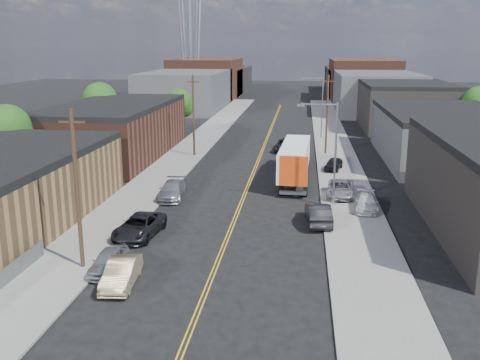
% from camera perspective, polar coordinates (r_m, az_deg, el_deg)
% --- Properties ---
extents(ground, '(260.00, 260.00, 0.00)m').
position_cam_1_polar(ground, '(80.96, 2.96, 4.57)').
color(ground, black).
rests_on(ground, ground).
extents(centerline, '(0.32, 120.00, 0.01)m').
position_cam_1_polar(centerline, '(66.26, 2.09, 2.41)').
color(centerline, gold).
rests_on(centerline, ground).
extents(sidewalk_left, '(5.00, 140.00, 0.15)m').
position_cam_1_polar(sidewalk_left, '(67.65, -5.97, 2.65)').
color(sidewalk_left, slate).
rests_on(sidewalk_left, ground).
extents(sidewalk_right, '(5.00, 140.00, 0.15)m').
position_cam_1_polar(sidewalk_right, '(66.18, 10.32, 2.24)').
color(sidewalk_right, slate).
rests_on(sidewalk_right, ground).
extents(warehouse_tan, '(12.00, 22.00, 5.60)m').
position_cam_1_polar(warehouse_tan, '(45.50, -24.16, -0.73)').
color(warehouse_tan, brown).
rests_on(warehouse_tan, ground).
extents(warehouse_brown, '(12.00, 26.00, 6.60)m').
position_cam_1_polar(warehouse_brown, '(68.51, -13.20, 5.24)').
color(warehouse_brown, '#43241B').
rests_on(warehouse_brown, ground).
extents(industrial_right_b, '(14.00, 24.00, 6.10)m').
position_cam_1_polar(industrial_right_b, '(68.58, 20.89, 4.48)').
color(industrial_right_b, '#323234').
rests_on(industrial_right_b, ground).
extents(industrial_right_c, '(14.00, 22.00, 7.60)m').
position_cam_1_polar(industrial_right_c, '(93.69, 17.17, 7.63)').
color(industrial_right_c, black).
rests_on(industrial_right_c, ground).
extents(skyline_left_a, '(16.00, 30.00, 8.00)m').
position_cam_1_polar(skyline_left_a, '(117.77, -5.74, 9.51)').
color(skyline_left_a, '#323234').
rests_on(skyline_left_a, ground).
extents(skyline_right_a, '(16.00, 30.00, 8.00)m').
position_cam_1_polar(skyline_right_a, '(116.00, 14.21, 9.08)').
color(skyline_right_a, '#323234').
rests_on(skyline_right_a, ground).
extents(skyline_left_b, '(16.00, 26.00, 10.00)m').
position_cam_1_polar(skyline_left_b, '(142.16, -3.57, 10.76)').
color(skyline_left_b, '#43241B').
rests_on(skyline_left_b, ground).
extents(skyline_right_b, '(16.00, 26.00, 10.00)m').
position_cam_1_polar(skyline_right_b, '(140.69, 12.96, 10.40)').
color(skyline_right_b, '#43241B').
rests_on(skyline_right_b, ground).
extents(skyline_left_c, '(16.00, 40.00, 7.00)m').
position_cam_1_polar(skyline_left_c, '(161.93, -2.29, 10.67)').
color(skyline_left_c, black).
rests_on(skyline_left_c, ground).
extents(skyline_right_c, '(16.00, 40.00, 7.00)m').
position_cam_1_polar(skyline_right_c, '(160.65, 12.19, 10.34)').
color(skyline_right_c, black).
rests_on(skyline_right_c, ground).
extents(streetlight_near, '(3.39, 0.25, 9.00)m').
position_cam_1_polar(streetlight_near, '(45.47, 9.67, 3.58)').
color(streetlight_near, gray).
rests_on(streetlight_near, ground).
extents(streetlight_far, '(3.39, 0.25, 9.00)m').
position_cam_1_polar(streetlight_far, '(80.11, 8.49, 8.18)').
color(streetlight_far, gray).
rests_on(streetlight_far, ground).
extents(utility_pole_left_near, '(1.60, 0.26, 10.00)m').
position_cam_1_polar(utility_pole_left_near, '(33.60, -16.99, -0.94)').
color(utility_pole_left_near, black).
rests_on(utility_pole_left_near, ground).
extents(utility_pole_left_far, '(1.60, 0.26, 10.00)m').
position_cam_1_polar(utility_pole_left_far, '(66.55, -4.98, 6.91)').
color(utility_pole_left_far, black).
rests_on(utility_pole_left_far, ground).
extents(utility_pole_right, '(1.60, 0.26, 10.00)m').
position_cam_1_polar(utility_pole_right, '(68.24, 9.26, 6.96)').
color(utility_pole_right, black).
rests_on(utility_pole_right, ground).
extents(tree_left_near, '(4.85, 4.76, 7.91)m').
position_cam_1_polar(tree_left_near, '(58.16, -23.51, 4.76)').
color(tree_left_near, black).
rests_on(tree_left_near, ground).
extents(tree_left_mid, '(5.10, 5.04, 8.37)m').
position_cam_1_polar(tree_left_mid, '(80.53, -14.67, 8.02)').
color(tree_left_mid, black).
rests_on(tree_left_mid, ground).
extents(tree_left_far, '(4.35, 4.20, 6.97)m').
position_cam_1_polar(tree_left_far, '(84.34, -6.50, 8.02)').
color(tree_left_far, black).
rests_on(tree_left_far, ground).
extents(tree_right_far, '(4.85, 4.76, 7.91)m').
position_cam_1_polar(tree_right_far, '(83.87, 24.13, 7.27)').
color(tree_right_far, black).
rests_on(tree_right_far, ground).
extents(semi_truck, '(3.12, 15.11, 3.93)m').
position_cam_1_polar(semi_truck, '(55.46, 5.87, 2.37)').
color(semi_truck, silver).
rests_on(semi_truck, ground).
extents(car_left_a, '(1.66, 4.11, 1.40)m').
position_cam_1_polar(car_left_a, '(34.10, -13.83, -8.38)').
color(car_left_a, '#949599').
rests_on(car_left_a, ground).
extents(car_left_b, '(1.96, 4.66, 1.50)m').
position_cam_1_polar(car_left_b, '(32.13, -12.53, -9.65)').
color(car_left_b, '#91865F').
rests_on(car_left_b, ground).
extents(car_left_c, '(3.08, 5.79, 1.55)m').
position_cam_1_polar(car_left_c, '(39.60, -10.71, -4.88)').
color(car_left_c, black).
rests_on(car_left_c, ground).
extents(car_left_d, '(2.51, 5.39, 1.52)m').
position_cam_1_polar(car_left_d, '(48.80, -7.26, -1.10)').
color(car_left_d, '#999B9E').
rests_on(car_left_d, ground).
extents(car_right_oncoming, '(2.16, 5.15, 1.66)m').
position_cam_1_polar(car_right_oncoming, '(41.99, 8.35, -3.59)').
color(car_right_oncoming, black).
rests_on(car_right_oncoming, ground).
extents(car_right_lot_a, '(2.79, 5.29, 1.42)m').
position_cam_1_polar(car_right_lot_a, '(49.45, 10.65, -0.91)').
color(car_right_lot_a, '#9FA1A4').
rests_on(car_right_lot_a, sidewalk_right).
extents(car_right_lot_b, '(2.09, 4.53, 1.28)m').
position_cam_1_polar(car_right_lot_b, '(45.81, 13.34, -2.36)').
color(car_right_lot_b, '#B9B9B9').
rests_on(car_right_lot_b, sidewalk_right).
extents(car_right_lot_c, '(2.47, 4.12, 1.31)m').
position_cam_1_polar(car_right_lot_c, '(59.84, 9.96, 1.70)').
color(car_right_lot_c, black).
rests_on(car_right_lot_c, sidewalk_right).
extents(car_ahead_truck, '(3.18, 5.97, 1.60)m').
position_cam_1_polar(car_ahead_truck, '(70.31, 4.93, 3.72)').
color(car_ahead_truck, black).
rests_on(car_ahead_truck, ground).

